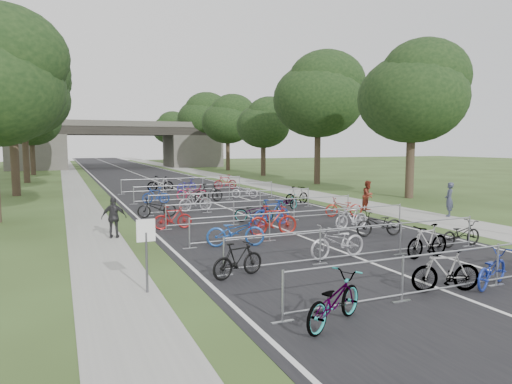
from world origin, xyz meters
The scene contains 56 objects.
ground centered at (0.00, 0.00, 0.00)m, with size 200.00×200.00×0.00m, color #30411C.
road centered at (0.00, 50.00, 0.01)m, with size 11.00×140.00×0.01m, color black.
sidewalk_right centered at (8.00, 50.00, 0.01)m, with size 3.00×140.00×0.01m, color gray.
sidewalk_left centered at (-7.50, 50.00, 0.01)m, with size 2.00×140.00×0.01m, color gray.
lane_markings centered at (0.00, 50.00, 0.00)m, with size 0.12×140.00×0.00m, color silver.
overpass_bridge centered at (0.00, 65.00, 3.53)m, with size 31.00×8.00×7.05m.
park_sign centered at (-6.80, 3.00, 1.27)m, with size 0.45×0.06×1.83m.
tree_right_0 centered at (13.11, 15.93, 6.92)m, with size 7.17×7.17×10.93m.
tree_left_1 centered at (-11.39, 27.93, 7.30)m, with size 7.56×7.56×11.53m.
tree_right_1 centered at (13.11, 27.93, 7.90)m, with size 8.18×8.18×12.47m.
tree_left_2 centered at (-11.39, 39.93, 8.12)m, with size 8.40×8.40×12.81m.
tree_right_2 centered at (13.11, 39.93, 5.95)m, with size 6.16×6.16×9.39m.
tree_left_3 centered at (-11.39, 51.93, 6.49)m, with size 6.72×6.72×10.25m.
tree_right_3 centered at (13.11, 51.93, 6.92)m, with size 7.17×7.17×10.93m.
tree_left_4 centered at (-11.39, 63.93, 7.30)m, with size 7.56×7.56×11.53m.
tree_right_4 centered at (13.11, 63.93, 7.90)m, with size 8.18×8.18×12.47m.
tree_left_5 centered at (-11.39, 75.93, 8.12)m, with size 8.40×8.40×12.81m.
tree_right_5 centered at (13.11, 75.93, 5.95)m, with size 6.16×6.16×9.39m.
tree_left_6 centered at (-11.39, 87.93, 6.49)m, with size 6.72×6.72×10.25m.
tree_right_6 centered at (13.11, 87.93, 6.92)m, with size 7.17×7.17×10.93m.
barrier_row_0 centered at (0.00, 0.00, 0.55)m, with size 9.70×0.08×1.10m.
barrier_row_1 centered at (0.00, 3.60, 0.55)m, with size 9.70×0.08×1.10m.
barrier_row_2 centered at (0.00, 7.20, 0.55)m, with size 9.70×0.08×1.10m.
barrier_row_3 centered at (0.00, 11.00, 0.55)m, with size 9.70×0.08×1.10m.
barrier_row_4 centered at (0.00, 15.00, 0.55)m, with size 9.70×0.08×1.10m.
barrier_row_5 centered at (0.00, 20.00, 0.55)m, with size 9.70×0.08×1.10m.
barrier_row_6 centered at (0.00, 26.00, 0.55)m, with size 9.70×0.08×1.10m.
bike_0 centered at (-3.74, -0.54, 0.52)m, with size 0.69×1.98×1.04m, color #9D9FA5.
bike_1 centered at (-0.06, 0.15, 0.53)m, with size 0.50×1.75×1.05m, color #9D9FA5.
bike_2 centered at (1.32, -0.01, 0.47)m, with size 0.62×1.79×0.94m, color navy.
bike_4 centered at (-4.30, 3.31, 0.49)m, with size 0.46×1.63×0.98m, color black.
bike_5 centered at (-0.64, 3.98, 0.54)m, with size 0.72×2.06×1.08m, color #A4A3AA.
bike_6 centered at (2.04, 2.94, 0.54)m, with size 0.50×1.79×1.07m, color #9D9FA5.
bike_7 centered at (4.30, 3.68, 0.46)m, with size 0.62×1.77×0.93m, color black.
bike_8 centered at (-3.02, 6.88, 0.54)m, with size 0.72×2.07×1.09m, color #1B4695.
bike_9 centered at (-0.96, 8.11, 0.61)m, with size 0.57×2.02×1.21m, color maroon.
bike_10 centered at (2.83, 6.31, 0.51)m, with size 0.67×1.93×1.01m, color black.
bike_11 centered at (2.69, 7.99, 0.52)m, with size 0.49×1.73×1.04m, color #A6A6AE.
bike_12 centered at (-4.30, 11.03, 0.49)m, with size 0.46×1.64×0.99m, color maroon.
bike_13 centered at (-0.41, 11.33, 0.47)m, with size 0.63×1.81×0.95m, color #9D9FA5.
bike_14 centered at (-0.09, 10.07, 0.60)m, with size 0.56×1.99×1.20m, color navy.
bike_15 centered at (4.30, 10.92, 0.49)m, with size 0.65×1.87×0.98m, color maroon.
bike_16 centered at (-4.30, 14.46, 0.50)m, with size 0.66×1.89×0.99m, color black.
bike_17 centered at (-1.99, 15.66, 0.57)m, with size 0.54×1.89×1.14m, color gray.
bike_18 centered at (2.75, 14.11, 0.44)m, with size 0.58×1.66×0.87m, color #9D9FA5.
bike_19 centered at (4.30, 15.84, 0.56)m, with size 0.52×1.86×1.12m, color #9D9FA5.
bike_20 centered at (-3.30, 19.85, 0.50)m, with size 0.47×1.65×0.99m, color navy.
bike_21 centered at (-0.86, 20.40, 0.53)m, with size 0.70×2.02×1.06m, color maroon.
bike_22 centered at (-0.11, 19.25, 0.58)m, with size 0.55×1.94×1.16m, color black.
bike_23 centered at (2.73, 20.28, 0.46)m, with size 0.61×1.75×0.92m, color #ADABB3.
bike_25 centered at (-1.58, 26.90, 0.60)m, with size 0.56×1.99×1.19m, color #9D9FA5.
bike_26 centered at (0.22, 25.96, 0.51)m, with size 0.67×1.93×1.01m, color #201A92.
bike_27 centered at (3.64, 26.71, 0.57)m, with size 0.54×1.90×1.14m, color maroon.
pedestrian_a centered at (9.20, 8.93, 0.86)m, with size 0.63×0.41×1.72m, color #2F3447.
pedestrian_b centered at (6.80, 12.29, 0.82)m, with size 0.80×0.62×1.64m, color maroon.
pedestrian_c centered at (-6.80, 10.11, 0.80)m, with size 0.94×0.39×1.60m, color #28272A.
Camera 1 is at (-8.66, -8.01, 3.62)m, focal length 32.00 mm.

